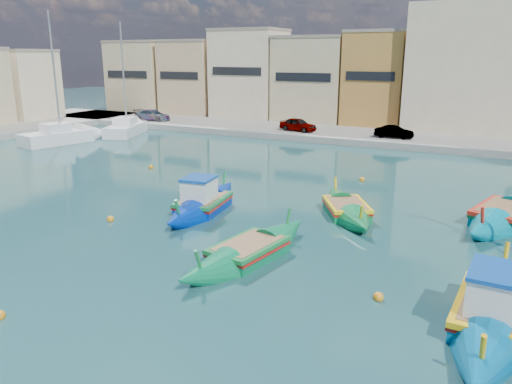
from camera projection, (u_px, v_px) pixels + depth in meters
The scene contains 13 objects.
ground at pixel (110, 245), 21.49m from camera, with size 160.00×160.00×0.00m, color #153E3F.
north_quay at pixel (341, 135), 48.85m from camera, with size 80.00×8.00×0.60m, color gray.
north_townhouses at pixel (428, 84), 50.98m from camera, with size 83.20×7.87×10.19m.
church_block at pixel (467, 49), 49.15m from camera, with size 10.00×10.00×19.10m.
parked_cars at pixel (248, 121), 51.49m from camera, with size 31.16×2.33×1.29m.
luzzu_turquoise_cabin at pixel (494, 313), 15.10m from camera, with size 2.57×9.64×3.07m.
luzzu_blue_cabin at pixel (203, 204), 26.12m from camera, with size 3.22×8.43×2.91m.
luzzu_cyan_mid at pixel (504, 216), 24.39m from camera, with size 4.51×9.55×2.75m.
luzzu_green at pixel (346, 210), 25.46m from camera, with size 5.40×7.24×2.31m.
luzzu_blue_south at pixel (249, 252), 20.05m from camera, with size 3.16×8.39×2.37m.
yacht_north at pixel (132, 127), 52.47m from camera, with size 5.56×9.20×11.88m.
yacht_midnorth at pixel (76, 136), 47.01m from camera, with size 4.52×9.19×12.53m.
mooring_buoys at pixel (229, 216), 25.10m from camera, with size 19.82×22.64×0.36m.
Camera 1 is at (14.77, -15.02, 7.96)m, focal length 35.00 mm.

